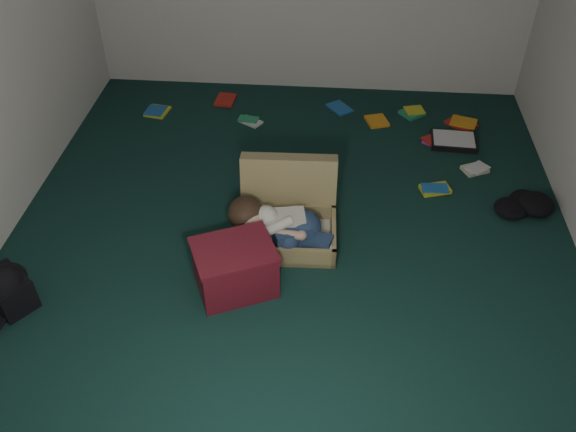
# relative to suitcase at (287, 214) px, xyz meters

# --- Properties ---
(floor) EXTENTS (4.50, 4.50, 0.00)m
(floor) POSITION_rel_suitcase_xyz_m (0.03, -0.11, -0.15)
(floor) COLOR black
(floor) RESTS_ON ground
(suitcase) EXTENTS (0.70, 0.69, 0.50)m
(suitcase) POSITION_rel_suitcase_xyz_m (0.00, 0.00, 0.00)
(suitcase) COLOR #9D8B56
(suitcase) RESTS_ON floor
(person) EXTENTS (0.75, 0.35, 0.31)m
(person) POSITION_rel_suitcase_xyz_m (-0.04, -0.17, 0.04)
(person) COLOR silver
(person) RESTS_ON suitcase
(maroon_bin) EXTENTS (0.61, 0.56, 0.34)m
(maroon_bin) POSITION_rel_suitcase_xyz_m (-0.29, -0.59, 0.02)
(maroon_bin) COLOR #5A121D
(maroon_bin) RESTS_ON floor
(backpack) EXTENTS (0.51, 0.49, 0.24)m
(backpack) POSITION_rel_suitcase_xyz_m (-1.67, -0.84, -0.03)
(backpack) COLOR black
(backpack) RESTS_ON floor
(clothing_pile) EXTENTS (0.52, 0.47, 0.14)m
(clothing_pile) POSITION_rel_suitcase_xyz_m (1.73, 0.35, -0.08)
(clothing_pile) COLOR black
(clothing_pile) RESTS_ON floor
(paper_tray) EXTENTS (0.40, 0.31, 0.05)m
(paper_tray) POSITION_rel_suitcase_xyz_m (1.33, 1.24, -0.12)
(paper_tray) COLOR black
(paper_tray) RESTS_ON floor
(book_scatter) EXTENTS (2.99, 1.48, 0.02)m
(book_scatter) POSITION_rel_suitcase_xyz_m (0.47, 1.39, -0.14)
(book_scatter) COLOR gold
(book_scatter) RESTS_ON floor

